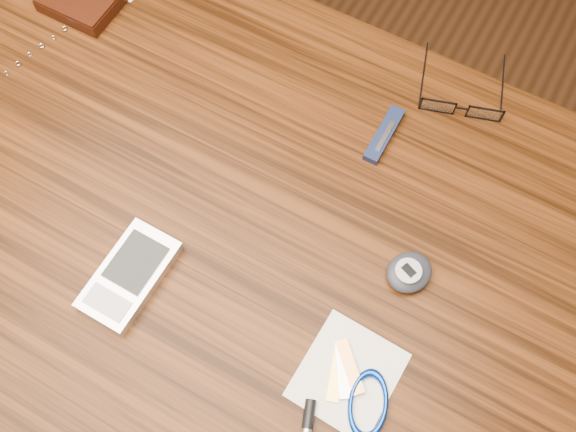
{
  "coord_description": "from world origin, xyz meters",
  "views": [
    {
      "loc": [
        0.21,
        -0.26,
        1.47
      ],
      "look_at": [
        0.06,
        0.03,
        0.76
      ],
      "focal_mm": 40.0,
      "sensor_mm": 36.0,
      "label": 1
    }
  ],
  "objects_px": {
    "pedometer": "(409,272)",
    "notepad_keys": "(358,390)",
    "pda_phone": "(130,275)",
    "eyeglasses": "(461,106)",
    "pocket_knife": "(384,135)",
    "desk": "(244,248)"
  },
  "relations": [
    {
      "from": "pedometer",
      "to": "notepad_keys",
      "type": "xyz_separation_m",
      "value": [
        0.01,
        -0.15,
        -0.01
      ]
    },
    {
      "from": "pda_phone",
      "to": "pedometer",
      "type": "xyz_separation_m",
      "value": [
        0.28,
        0.16,
        0.0
      ]
    },
    {
      "from": "pocket_knife",
      "to": "pda_phone",
      "type": "bearing_deg",
      "value": -118.71
    },
    {
      "from": "desk",
      "to": "notepad_keys",
      "type": "bearing_deg",
      "value": -27.43
    },
    {
      "from": "desk",
      "to": "eyeglasses",
      "type": "xyz_separation_m",
      "value": [
        0.18,
        0.28,
        0.11
      ]
    },
    {
      "from": "pedometer",
      "to": "eyeglasses",
      "type": "bearing_deg",
      "value": 98.61
    },
    {
      "from": "notepad_keys",
      "to": "pda_phone",
      "type": "bearing_deg",
      "value": -177.21
    },
    {
      "from": "eyeglasses",
      "to": "pocket_knife",
      "type": "relative_size",
      "value": 1.59
    },
    {
      "from": "eyeglasses",
      "to": "pedometer",
      "type": "relative_size",
      "value": 1.98
    },
    {
      "from": "desk",
      "to": "pedometer",
      "type": "distance_m",
      "value": 0.24
    },
    {
      "from": "desk",
      "to": "pedometer",
      "type": "bearing_deg",
      "value": 8.74
    },
    {
      "from": "desk",
      "to": "pda_phone",
      "type": "bearing_deg",
      "value": -118.13
    },
    {
      "from": "pda_phone",
      "to": "pedometer",
      "type": "height_order",
      "value": "pedometer"
    },
    {
      "from": "eyeglasses",
      "to": "pda_phone",
      "type": "bearing_deg",
      "value": -121.2
    },
    {
      "from": "eyeglasses",
      "to": "notepad_keys",
      "type": "distance_m",
      "value": 0.39
    },
    {
      "from": "pedometer",
      "to": "notepad_keys",
      "type": "relative_size",
      "value": 0.57
    },
    {
      "from": "desk",
      "to": "pocket_knife",
      "type": "relative_size",
      "value": 11.33
    },
    {
      "from": "eyeglasses",
      "to": "pocket_knife",
      "type": "bearing_deg",
      "value": -129.4
    },
    {
      "from": "eyeglasses",
      "to": "pedometer",
      "type": "height_order",
      "value": "same"
    },
    {
      "from": "pedometer",
      "to": "notepad_keys",
      "type": "bearing_deg",
      "value": -86.68
    },
    {
      "from": "desk",
      "to": "pocket_knife",
      "type": "bearing_deg",
      "value": 60.9
    },
    {
      "from": "desk",
      "to": "notepad_keys",
      "type": "relative_size",
      "value": 8.0
    }
  ]
}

